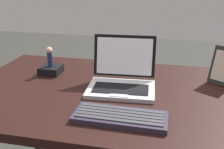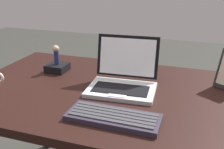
{
  "view_description": "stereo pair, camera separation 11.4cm",
  "coord_description": "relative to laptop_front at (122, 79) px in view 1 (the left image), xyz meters",
  "views": [
    {
      "loc": [
        0.18,
        -1.06,
        1.23
      ],
      "look_at": [
        -0.04,
        -0.02,
        0.81
      ],
      "focal_mm": 41.94,
      "sensor_mm": 36.0,
      "label": 1
    },
    {
      "loc": [
        0.29,
        -1.03,
        1.23
      ],
      "look_at": [
        -0.04,
        -0.02,
        0.81
      ],
      "focal_mm": 41.94,
      "sensor_mm": 36.0,
      "label": 2
    }
  ],
  "objects": [
    {
      "name": "figurine",
      "position": [
        -0.4,
        0.1,
        0.05
      ],
      "size": [
        0.03,
        0.03,
        0.1
      ],
      "color": "navy",
      "rests_on": "figurine_stand"
    },
    {
      "name": "photo_frame",
      "position": [
        0.46,
        0.15,
        0.04
      ],
      "size": [
        0.13,
        0.11,
        0.18
      ],
      "color": "black",
      "rests_on": "desk"
    },
    {
      "name": "external_keyboard",
      "position": [
        0.04,
        -0.28,
        -0.03
      ],
      "size": [
        0.35,
        0.14,
        0.02
      ],
      "color": "#2C2636",
      "rests_on": "desk"
    },
    {
      "name": "figurine_stand",
      "position": [
        -0.4,
        0.1,
        -0.03
      ],
      "size": [
        0.11,
        0.11,
        0.04
      ],
      "primitive_type": "cube",
      "color": "black",
      "rests_on": "desk"
    },
    {
      "name": "laptop_front",
      "position": [
        0.0,
        0.0,
        0.0
      ],
      "size": [
        0.31,
        0.27,
        0.23
      ],
      "color": "#B5BABC",
      "rests_on": "desk"
    },
    {
      "name": "desk",
      "position": [
        0.01,
        -0.04,
        -0.1
      ],
      "size": [
        1.46,
        0.83,
        0.72
      ],
      "color": "black",
      "rests_on": "ground"
    }
  ]
}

